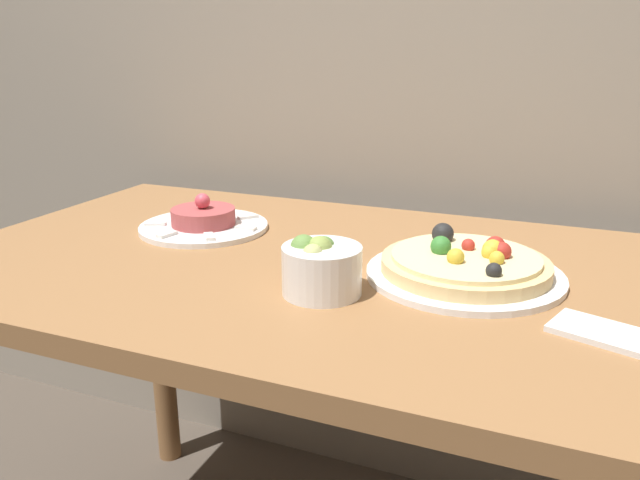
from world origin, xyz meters
TOP-DOWN VIEW (x-y plane):
  - dining_table at (0.00, 0.38)m, footprint 1.32×0.75m
  - pizza_plate at (0.22, 0.39)m, footprint 0.30×0.30m
  - tartare_plate at (-0.29, 0.46)m, footprint 0.25×0.25m
  - small_bowl at (0.04, 0.25)m, footprint 0.12×0.12m
  - napkin at (0.42, 0.26)m, footprint 0.14×0.11m

SIDE VIEW (x-z plane):
  - dining_table at x=0.00m, z-range 0.28..1.04m
  - napkin at x=0.42m, z-range 0.76..0.77m
  - tartare_plate at x=-0.29m, z-range 0.74..0.81m
  - pizza_plate at x=0.22m, z-range 0.75..0.81m
  - small_bowl at x=0.04m, z-range 0.76..0.85m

